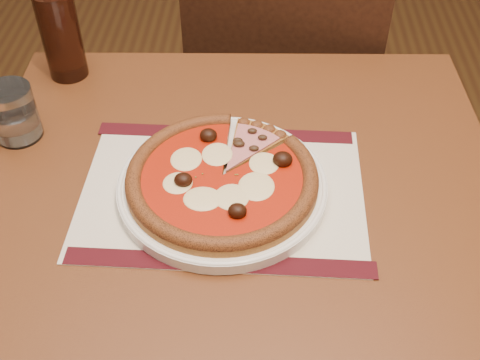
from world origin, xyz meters
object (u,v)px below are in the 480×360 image
plate (222,187)px  pizza (222,177)px  water_glass (13,113)px  table (239,249)px  chair_far (287,92)px  bottle (60,30)px

plate → pizza: pizza is taller
pizza → water_glass: water_glass is taller
table → pizza: (-0.03, 0.02, 0.13)m
chair_far → plate: chair_far is taller
table → plate: (-0.03, 0.02, 0.11)m
chair_far → water_glass: bearing=58.7°
pizza → water_glass: size_ratio=3.08×
plate → water_glass: size_ratio=3.38×
plate → bottle: (-0.30, 0.29, 0.08)m
table → chair_far: bearing=81.6°
plate → bottle: size_ratio=1.33×
chair_far → table: bearing=94.8°
table → bottle: (-0.33, 0.32, 0.19)m
plate → pizza: bearing=-116.7°
water_glass → bottle: size_ratio=0.39×
pizza → water_glass: 0.36m
chair_far → plate: bearing=91.9°
pizza → bottle: bearing=135.7°
table → bottle: 0.49m
plate → water_glass: water_glass is taller
table → plate: 0.12m
water_glass → bottle: bottle is taller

